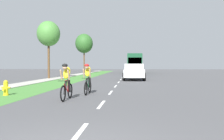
{
  "coord_description": "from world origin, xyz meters",
  "views": [
    {
      "loc": [
        1.17,
        -3.17,
        1.51
      ],
      "look_at": [
        -0.47,
        15.16,
        1.11
      ],
      "focal_mm": 35.86,
      "sensor_mm": 36.0,
      "label": 1
    }
  ],
  "objects_px": {
    "fire_hydrant_yellow": "(6,88)",
    "sedan_blue": "(136,70)",
    "cyclist_lead": "(66,81)",
    "street_tree_far": "(84,44)",
    "cyclist_trailing": "(88,79)",
    "bus_dark_green": "(134,63)",
    "street_tree_near": "(49,34)",
    "pickup_white": "(134,72)"
  },
  "relations": [
    {
      "from": "bus_dark_green",
      "to": "street_tree_far",
      "type": "height_order",
      "value": "street_tree_far"
    },
    {
      "from": "cyclist_trailing",
      "to": "cyclist_lead",
      "type": "bearing_deg",
      "value": -105.25
    },
    {
      "from": "street_tree_near",
      "to": "cyclist_trailing",
      "type": "bearing_deg",
      "value": -61.21
    },
    {
      "from": "sedan_blue",
      "to": "cyclist_lead",
      "type": "bearing_deg",
      "value": -98.5
    },
    {
      "from": "cyclist_lead",
      "to": "street_tree_far",
      "type": "xyz_separation_m",
      "value": [
        -6.31,
        32.67,
        4.83
      ]
    },
    {
      "from": "cyclist_lead",
      "to": "sedan_blue",
      "type": "distance_m",
      "value": 23.37
    },
    {
      "from": "fire_hydrant_yellow",
      "to": "sedan_blue",
      "type": "bearing_deg",
      "value": 72.61
    },
    {
      "from": "cyclist_lead",
      "to": "bus_dark_green",
      "type": "distance_m",
      "value": 33.62
    },
    {
      "from": "bus_dark_green",
      "to": "street_tree_near",
      "type": "distance_m",
      "value": 21.45
    },
    {
      "from": "cyclist_trailing",
      "to": "pickup_white",
      "type": "xyz_separation_m",
      "value": [
        2.5,
        11.52,
        0.02
      ]
    },
    {
      "from": "street_tree_far",
      "to": "fire_hydrant_yellow",
      "type": "bearing_deg",
      "value": -84.8
    },
    {
      "from": "cyclist_trailing",
      "to": "street_tree_near",
      "type": "xyz_separation_m",
      "value": [
        -6.89,
        12.54,
        4.14
      ]
    },
    {
      "from": "cyclist_trailing",
      "to": "street_tree_far",
      "type": "xyz_separation_m",
      "value": [
        -6.85,
        30.69,
        4.83
      ]
    },
    {
      "from": "fire_hydrant_yellow",
      "to": "pickup_white",
      "type": "xyz_separation_m",
      "value": [
        6.47,
        12.39,
        0.46
      ]
    },
    {
      "from": "cyclist_lead",
      "to": "pickup_white",
      "type": "bearing_deg",
      "value": 77.32
    },
    {
      "from": "street_tree_far",
      "to": "cyclist_trailing",
      "type": "bearing_deg",
      "value": -77.42
    },
    {
      "from": "fire_hydrant_yellow",
      "to": "cyclist_lead",
      "type": "xyz_separation_m",
      "value": [
        3.44,
        -1.11,
        0.44
      ]
    },
    {
      "from": "street_tree_near",
      "to": "street_tree_far",
      "type": "height_order",
      "value": "street_tree_far"
    },
    {
      "from": "cyclist_trailing",
      "to": "pickup_white",
      "type": "bearing_deg",
      "value": 77.77
    },
    {
      "from": "cyclist_trailing",
      "to": "street_tree_far",
      "type": "bearing_deg",
      "value": 102.58
    },
    {
      "from": "cyclist_lead",
      "to": "pickup_white",
      "type": "height_order",
      "value": "pickup_white"
    },
    {
      "from": "fire_hydrant_yellow",
      "to": "sedan_blue",
      "type": "relative_size",
      "value": 0.18
    },
    {
      "from": "sedan_blue",
      "to": "fire_hydrant_yellow",
      "type": "bearing_deg",
      "value": -107.39
    },
    {
      "from": "sedan_blue",
      "to": "street_tree_near",
      "type": "bearing_deg",
      "value": -138.75
    },
    {
      "from": "pickup_white",
      "to": "sedan_blue",
      "type": "distance_m",
      "value": 9.62
    },
    {
      "from": "cyclist_lead",
      "to": "street_tree_near",
      "type": "xyz_separation_m",
      "value": [
        -6.35,
        14.52,
        4.14
      ]
    },
    {
      "from": "fire_hydrant_yellow",
      "to": "bus_dark_green",
      "type": "xyz_separation_m",
      "value": [
        6.74,
        32.32,
        1.61
      ]
    },
    {
      "from": "pickup_white",
      "to": "street_tree_far",
      "type": "distance_m",
      "value": 21.86
    },
    {
      "from": "fire_hydrant_yellow",
      "to": "cyclist_trailing",
      "type": "xyz_separation_m",
      "value": [
        3.98,
        0.87,
        0.44
      ]
    },
    {
      "from": "fire_hydrant_yellow",
      "to": "street_tree_near",
      "type": "distance_m",
      "value": 14.46
    },
    {
      "from": "cyclist_trailing",
      "to": "street_tree_far",
      "type": "relative_size",
      "value": 0.23
    },
    {
      "from": "cyclist_lead",
      "to": "pickup_white",
      "type": "distance_m",
      "value": 13.84
    },
    {
      "from": "bus_dark_green",
      "to": "sedan_blue",
      "type": "bearing_deg",
      "value": -89.17
    },
    {
      "from": "bus_dark_green",
      "to": "fire_hydrant_yellow",
      "type": "bearing_deg",
      "value": -101.78
    },
    {
      "from": "cyclist_lead",
      "to": "street_tree_near",
      "type": "bearing_deg",
      "value": 113.62
    },
    {
      "from": "sedan_blue",
      "to": "street_tree_near",
      "type": "xyz_separation_m",
      "value": [
        -9.8,
        -8.59,
        4.18
      ]
    },
    {
      "from": "cyclist_trailing",
      "to": "sedan_blue",
      "type": "distance_m",
      "value": 21.33
    },
    {
      "from": "cyclist_trailing",
      "to": "sedan_blue",
      "type": "height_order",
      "value": "cyclist_trailing"
    },
    {
      "from": "cyclist_lead",
      "to": "street_tree_far",
      "type": "distance_m",
      "value": 33.62
    },
    {
      "from": "cyclist_lead",
      "to": "sedan_blue",
      "type": "height_order",
      "value": "cyclist_lead"
    },
    {
      "from": "cyclist_lead",
      "to": "sedan_blue",
      "type": "bearing_deg",
      "value": 81.5
    },
    {
      "from": "pickup_white",
      "to": "street_tree_near",
      "type": "relative_size",
      "value": 0.8
    }
  ]
}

